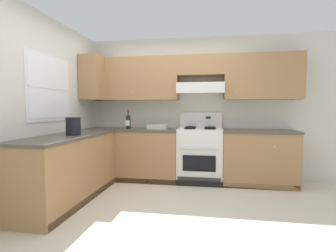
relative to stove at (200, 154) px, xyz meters
The scene contains 9 objects.
ground_plane 1.43m from the stove, 111.34° to the right, with size 7.04×7.04×0.00m, color beige.
wall_back 1.04m from the stove, 106.44° to the left, with size 4.68×0.57×2.55m.
wall_left 2.48m from the stove, 153.75° to the right, with size 0.47×4.00×2.55m.
counter_back_run 0.29m from the stove, behind, with size 3.60×0.65×0.91m.
counter_left_run 2.14m from the stove, 144.00° to the right, with size 0.63×1.91×0.91m.
stove is the anchor object (origin of this frame).
wine_bottle 1.38m from the stove, behind, with size 0.08×0.08×0.33m.
bowl 0.88m from the stove, behind, with size 0.33×0.23×0.08m.
bucket 2.15m from the stove, 142.37° to the right, with size 0.21×0.21×0.24m.
Camera 1 is at (0.68, -3.27, 1.27)m, focal length 28.06 mm.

